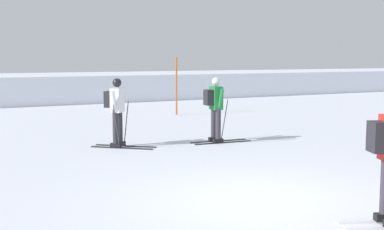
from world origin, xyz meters
The scene contains 5 objects.
ground_plane centered at (0.00, 0.00, 0.00)m, with size 120.00×120.00×0.00m, color silver.
far_snow_ridge centered at (0.00, 20.73, 0.67)m, with size 80.00×6.87×1.34m, color silver.
skier_white centered at (-0.38, 5.62, 0.96)m, with size 1.45×1.33×1.71m.
skier_green centered at (2.11, 5.07, 0.96)m, with size 1.63×1.00×1.71m.
trail_marker_pole centered at (4.05, 11.38, 1.12)m, with size 0.06×0.06×2.24m, color #C65614.
Camera 1 is at (-4.45, -6.18, 2.21)m, focal length 47.09 mm.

